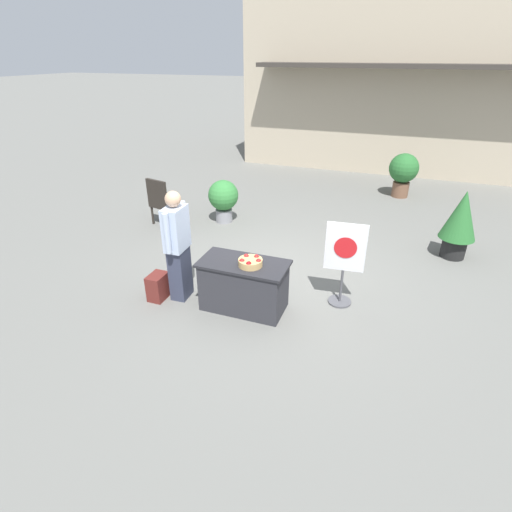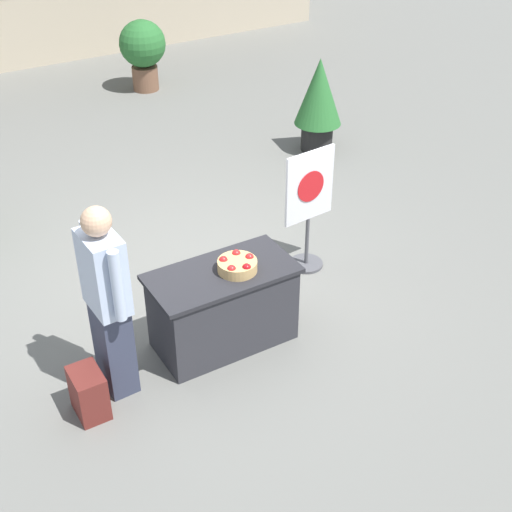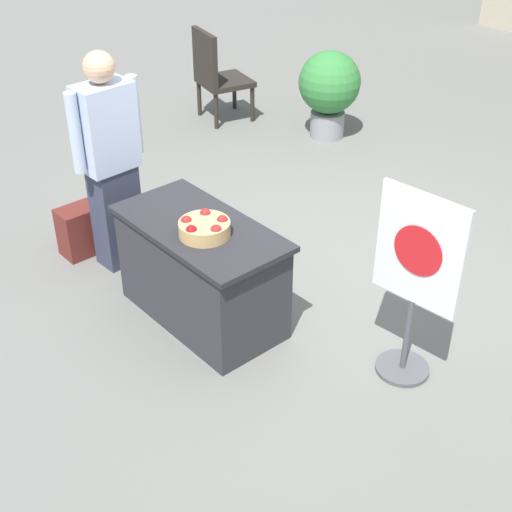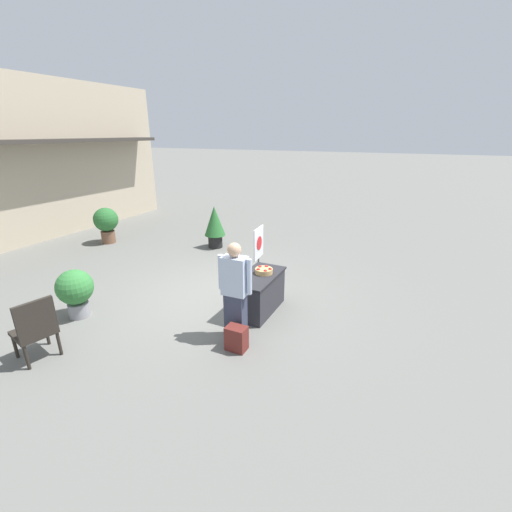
# 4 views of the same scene
# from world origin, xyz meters

# --- Properties ---
(ground_plane) EXTENTS (120.00, 120.00, 0.00)m
(ground_plane) POSITION_xyz_m (0.00, 0.00, 0.00)
(ground_plane) COLOR slate
(display_table) EXTENTS (1.30, 0.66, 0.78)m
(display_table) POSITION_xyz_m (-0.17, -1.04, 0.39)
(display_table) COLOR #2D2D33
(display_table) RESTS_ON ground_plane
(apple_basket) EXTENTS (0.35, 0.35, 0.13)m
(apple_basket) POSITION_xyz_m (-0.05, -1.09, 0.83)
(apple_basket) COLOR tan
(apple_basket) RESTS_ON display_table
(person_visitor) EXTENTS (0.28, 0.61, 1.75)m
(person_visitor) POSITION_xyz_m (-1.22, -1.09, 0.90)
(person_visitor) COLOR #33384C
(person_visitor) RESTS_ON ground_plane
(backpack) EXTENTS (0.24, 0.34, 0.42)m
(backpack) POSITION_xyz_m (-1.54, -1.27, 0.21)
(backpack) COLOR maroon
(backpack) RESTS_ON ground_plane
(poster_board) EXTENTS (0.59, 0.36, 1.33)m
(poster_board) POSITION_xyz_m (1.18, -0.40, 0.73)
(poster_board) COLOR #4C4C51
(poster_board) RESTS_ON ground_plane
(potted_plant_near_left) EXTENTS (0.64, 0.64, 1.31)m
(potted_plant_near_left) POSITION_xyz_m (2.92, 1.92, 0.74)
(potted_plant_near_left) COLOR black
(potted_plant_near_left) RESTS_ON ground_plane
(potted_plant_far_right) EXTENTS (0.76, 0.76, 1.15)m
(potted_plant_far_right) POSITION_xyz_m (1.81, 5.32, 0.69)
(potted_plant_far_right) COLOR brown
(potted_plant_far_right) RESTS_ON ground_plane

